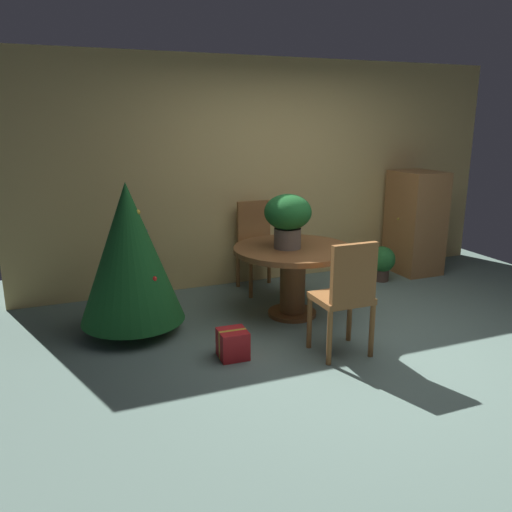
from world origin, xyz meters
TOP-DOWN VIEW (x-y plane):
  - ground_plane at (0.00, 0.00)m, footprint 6.60×6.60m
  - back_wall_panel at (0.00, 2.20)m, footprint 6.00×0.10m
  - round_dining_table at (-0.30, 0.94)m, footprint 1.18×1.18m
  - flower_vase at (-0.37, 0.93)m, footprint 0.46×0.46m
  - wooden_chair_near at (-0.30, -0.06)m, footprint 0.44×0.39m
  - wooden_chair_far at (-0.30, 1.87)m, footprint 0.44×0.46m
  - holiday_tree at (-1.85, 1.10)m, footprint 0.95×0.95m
  - gift_box_red at (-1.17, 0.26)m, footprint 0.24×0.24m
  - wooden_cabinet at (1.82, 1.76)m, footprint 0.54×0.64m
  - potted_plant at (1.21, 1.57)m, footprint 0.32×0.32m

SIDE VIEW (x-z plane):
  - ground_plane at x=0.00m, z-range 0.00..0.00m
  - gift_box_red at x=-1.17m, z-range 0.00..0.24m
  - potted_plant at x=1.21m, z-range 0.03..0.46m
  - round_dining_table at x=-0.30m, z-range 0.17..0.87m
  - wooden_chair_near at x=-0.30m, z-range 0.06..1.05m
  - wooden_chair_far at x=-0.30m, z-range 0.07..1.07m
  - wooden_cabinet at x=1.82m, z-range 0.00..1.29m
  - holiday_tree at x=-1.85m, z-range 0.06..1.46m
  - flower_vase at x=-0.37m, z-range 0.76..1.29m
  - back_wall_panel at x=0.00m, z-range 0.00..2.60m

